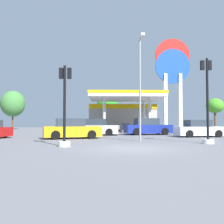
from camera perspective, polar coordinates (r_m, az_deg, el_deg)
The scene contains 13 objects.
ground_plane at distance 12.62m, azimuth 4.17°, elevation -8.09°, with size 90.00×90.00×0.00m, color slate.
gas_station at distance 36.71m, azimuth 2.26°, elevation -0.69°, with size 9.33×14.46×4.65m.
station_pole_sign at distance 33.49m, azimuth 13.42°, elevation 8.64°, with size 4.39×0.56×11.86m.
car_0 at distance 25.58m, azimuth 8.00°, elevation -3.40°, with size 4.81×2.61×1.64m.
car_1 at distance 24.65m, azimuth -3.55°, elevation -3.54°, with size 4.59×2.47×1.56m.
car_2 at distance 22.94m, azimuth 18.97°, elevation -3.66°, with size 4.18×2.13×1.45m.
car_4 at distance 19.86m, azimuth -8.99°, elevation -3.87°, with size 4.66×2.96×1.55m.
traffic_signal_0 at distance 13.61m, azimuth -10.57°, elevation -0.04°, with size 0.65×0.67×4.27m.
traffic_signal_1 at distance 16.24m, azimuth 20.58°, elevation 0.72°, with size 0.69×0.70×5.11m.
tree_0 at distance 45.59m, azimuth -21.34°, elevation 1.75°, with size 4.00×4.00×6.47m.
tree_1 at distance 44.01m, azimuth -1.01°, elevation 1.21°, with size 3.80×3.80×5.85m.
tree_2 at distance 45.38m, azimuth 22.08°, elevation 1.26°, with size 2.85×2.85×5.15m.
corner_streetlamp at distance 16.86m, azimuth 6.39°, elevation 7.42°, with size 0.24×1.48×6.82m.
Camera 1 is at (-1.25, -12.49, 1.31)m, focal length 40.77 mm.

